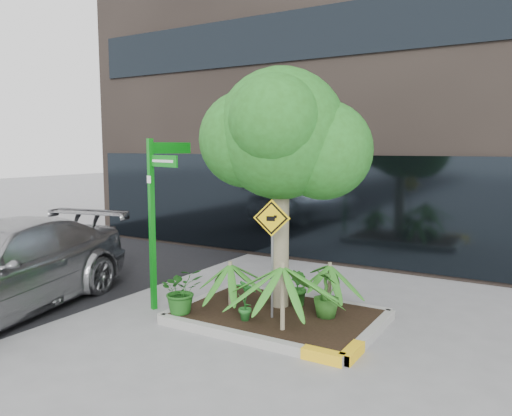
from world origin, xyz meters
The scene contains 13 objects.
ground centered at (0.00, 0.00, 0.00)m, with size 80.00×80.00×0.00m, color gray.
asphalt_road centered at (-6.50, 0.00, 0.01)m, with size 7.00×80.00×0.01m, color black.
planter centered at (0.23, 0.27, 0.10)m, with size 3.35×2.36×0.15m.
tree centered at (0.08, 0.63, 3.11)m, with size 2.84×2.52×4.26m.
palm_front centered at (0.65, -0.37, 1.12)m, with size 1.17×1.17×1.30m.
palm_left centered at (-0.69, 0.22, 0.87)m, with size 0.87×0.87×0.97m.
palm_back centered at (0.75, 1.20, 0.83)m, with size 0.82×0.82×0.92m.
shrub_a centered at (-1.15, -0.55, 0.54)m, with size 0.69×0.69×0.77m, color #1C5618.
shrub_b centered at (0.99, 0.50, 0.53)m, with size 0.43×0.43×0.77m, color #265B1B.
shrub_c centered at (-0.04, -0.32, 0.49)m, with size 0.35×0.35×0.67m, color #247428.
shrub_d centered at (0.37, 0.76, 0.48)m, with size 0.37×0.37×0.66m, color #1D5518.
street_sign_post centered at (-1.93, -0.26, 1.88)m, with size 0.87×1.06×3.04m.
cattle_sign centered at (0.25, 0.01, 1.45)m, with size 0.57×0.21×1.93m.
Camera 1 is at (4.03, -6.81, 2.89)m, focal length 35.00 mm.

